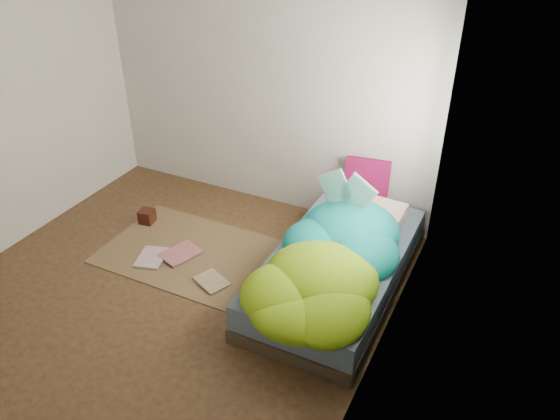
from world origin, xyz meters
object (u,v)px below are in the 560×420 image
Objects in this scene: bed at (337,269)px; open_book at (347,180)px; floor_book_a at (139,256)px; floor_book_b at (172,248)px; pillow_magenta at (367,181)px; wooden_box at (147,216)px.

bed is 0.76m from open_book.
open_book reaches higher than floor_book_a.
floor_book_b is (-1.46, -0.59, -0.78)m from open_book.
pillow_magenta reaches higher than floor_book_a.
wooden_box is 0.42× the size of floor_book_a.
floor_book_b is at bearing -153.15° from open_book.
pillow_magenta is 1.22× the size of floor_book_b.
pillow_magenta reaches higher than bed.
bed reaches higher than floor_book_b.
pillow_magenta is at bearing 92.57° from open_book.
open_book is at bearing 9.62° from floor_book_a.
floor_book_b is at bearing 33.62° from floor_book_a.
floor_book_b is (-1.56, -0.21, -0.14)m from bed.
open_book reaches higher than bed.
open_book reaches higher than wooden_box.
open_book is 2.11m from wooden_box.
open_book reaches higher than floor_book_b.
pillow_magenta is 0.95× the size of open_book.
wooden_box is 0.40× the size of floor_book_b.
pillow_magenta is at bearing 23.21° from wooden_box.
bed reaches higher than wooden_box.
wooden_box reaches higher than floor_book_b.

